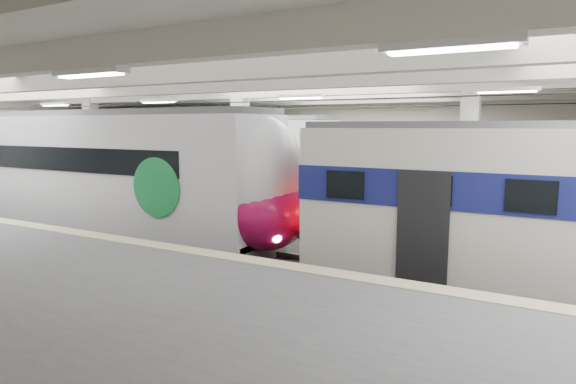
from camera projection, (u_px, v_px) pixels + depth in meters
The scene contains 3 objects.
station_hall at pixel (234, 156), 12.25m from camera, with size 36.00×24.00×5.75m.
modern_emu at pixel (136, 178), 16.40m from camera, with size 14.14×2.92×4.54m.
far_train at pixel (191, 164), 22.21m from camera, with size 13.81×3.02×4.40m.
Camera 1 is at (7.07, -11.85, 4.04)m, focal length 30.00 mm.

